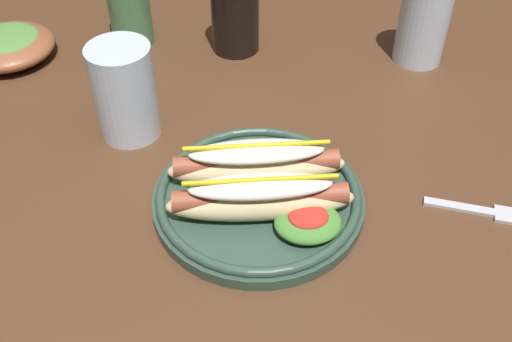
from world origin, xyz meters
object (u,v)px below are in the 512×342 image
hot_dog_plate (260,191)px  water_cup (125,92)px  side_bowl (8,45)px  extra_cup (424,21)px  fork (482,211)px  soda_cup (235,14)px

hot_dog_plate → water_cup: size_ratio=1.93×
hot_dog_plate → side_bowl: bearing=134.6°
extra_cup → hot_dog_plate: bearing=-133.3°
fork → soda_cup: bearing=143.5°
fork → water_cup: water_cup is taller
soda_cup → hot_dog_plate: bearing=-89.7°
fork → side_bowl: 0.78m
soda_cup → water_cup: bearing=-128.3°
soda_cup → water_cup: water_cup is taller
hot_dog_plate → water_cup: water_cup is taller
hot_dog_plate → soda_cup: (-0.00, 0.38, 0.04)m
water_cup → extra_cup: bearing=17.5°
fork → side_bowl: bearing=167.1°
water_cup → side_bowl: bearing=134.2°
fork → extra_cup: 0.36m
soda_cup → extra_cup: extra_cup is taller
fork → extra_cup: (0.02, 0.35, 0.07)m
fork → soda_cup: soda_cup is taller
soda_cup → fork: bearing=-56.7°
fork → extra_cup: extra_cup is taller
hot_dog_plate → fork: (0.27, -0.04, -0.02)m
extra_cup → side_bowl: 0.68m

